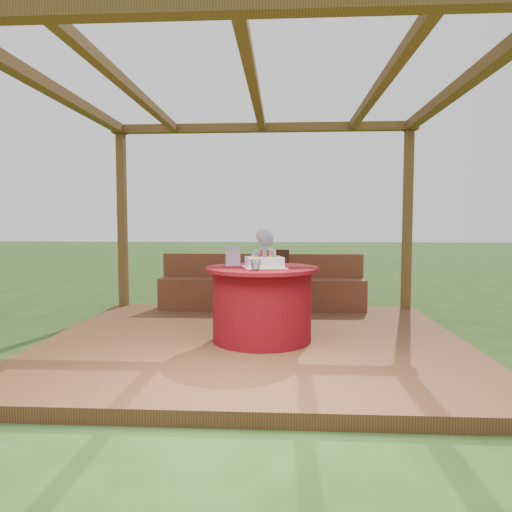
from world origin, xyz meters
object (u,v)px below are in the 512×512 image
(table, at_px, (262,303))
(chair, at_px, (270,279))
(elderly_woman, at_px, (264,274))
(bench, at_px, (262,291))
(gift_bag, at_px, (233,256))
(birthday_cake, at_px, (264,262))
(drinking_glass, at_px, (256,265))

(table, relative_size, chair, 1.34)
(chair, height_order, elderly_woman, elderly_woman)
(bench, bearing_deg, gift_bag, -98.09)
(chair, distance_m, birthday_cake, 1.33)
(chair, distance_m, elderly_woman, 0.36)
(table, distance_m, elderly_woman, 0.94)
(table, height_order, birthday_cake, birthday_cake)
(birthday_cake, height_order, gift_bag, gift_bag)
(bench, distance_m, chair, 0.65)
(table, relative_size, elderly_woman, 1.00)
(birthday_cake, bearing_deg, bench, 93.40)
(table, bearing_deg, elderly_woman, 91.00)
(bench, relative_size, drinking_glass, 26.60)
(chair, distance_m, drinking_glass, 1.65)
(gift_bag, bearing_deg, chair, 55.89)
(elderly_woman, xyz_separation_m, gift_bag, (-0.31, -0.78, 0.28))
(elderly_woman, height_order, gift_bag, elderly_woman)
(gift_bag, bearing_deg, elderly_woman, 53.00)
(bench, xyz_separation_m, drinking_glass, (0.04, -2.20, 0.58))
(elderly_woman, bearing_deg, bench, 94.33)
(bench, distance_m, elderly_woman, 0.99)
(chair, height_order, gift_bag, gift_bag)
(chair, xyz_separation_m, drinking_glass, (-0.10, -1.61, 0.33))
(birthday_cake, relative_size, gift_bag, 2.41)
(chair, bearing_deg, birthday_cake, -91.23)
(chair, xyz_separation_m, birthday_cake, (-0.03, -1.29, 0.34))
(chair, relative_size, drinking_glass, 7.99)
(drinking_glass, bearing_deg, table, 82.50)
(chair, relative_size, birthday_cake, 1.78)
(table, height_order, chair, chair)
(chair, bearing_deg, drinking_glass, -93.59)
(table, xyz_separation_m, birthday_cake, (0.03, -0.04, 0.45))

